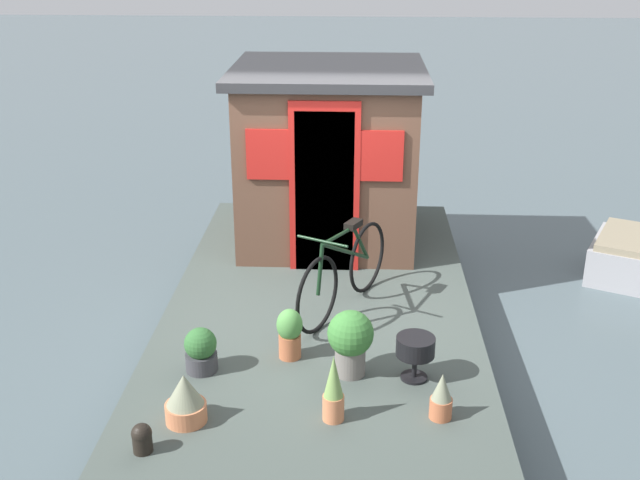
% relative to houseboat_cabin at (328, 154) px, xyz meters
% --- Properties ---
extents(ground_plane, '(60.00, 60.00, 0.00)m').
position_rel_houseboat_cabin_xyz_m(ground_plane, '(-1.63, 0.00, -1.45)').
color(ground_plane, '#4C5B60').
extents(houseboat_deck, '(5.49, 2.94, 0.45)m').
position_rel_houseboat_cabin_xyz_m(houseboat_deck, '(-1.63, 0.00, -1.22)').
color(houseboat_deck, '#424C47').
rests_on(houseboat_deck, ground_plane).
extents(houseboat_cabin, '(2.05, 2.10, 1.98)m').
position_rel_houseboat_cabin_xyz_m(houseboat_cabin, '(0.00, 0.00, 0.00)').
color(houseboat_cabin, brown).
rests_on(houseboat_cabin, houseboat_deck).
extents(bicycle, '(1.51, 0.81, 0.85)m').
position_rel_houseboat_cabin_xyz_m(bicycle, '(-1.85, -0.23, -0.60)').
color(bicycle, black).
rests_on(bicycle, houseboat_deck).
extents(potted_plant_fern, '(0.16, 0.16, 0.54)m').
position_rel_houseboat_cabin_xyz_m(potted_plant_fern, '(-3.62, -0.19, -0.74)').
color(potted_plant_fern, '#C6754C').
rests_on(potted_plant_fern, houseboat_deck).
extents(potted_plant_sage, '(0.37, 0.37, 0.56)m').
position_rel_houseboat_cabin_xyz_m(potted_plant_sage, '(-2.98, -0.30, -0.68)').
color(potted_plant_sage, slate).
rests_on(potted_plant_sage, houseboat_deck).
extents(potted_plant_ivy, '(0.27, 0.27, 0.38)m').
position_rel_houseboat_cabin_xyz_m(potted_plant_ivy, '(-2.99, 0.91, -0.81)').
color(potted_plant_ivy, '#38383D').
rests_on(potted_plant_ivy, houseboat_deck).
extents(potted_plant_thyme, '(0.31, 0.31, 0.39)m').
position_rel_houseboat_cabin_xyz_m(potted_plant_thyme, '(-3.69, 0.89, -0.81)').
color(potted_plant_thyme, '#C6754C').
rests_on(potted_plant_thyme, houseboat_deck).
extents(potted_plant_geranium, '(0.22, 0.22, 0.44)m').
position_rel_houseboat_cabin_xyz_m(potted_plant_geranium, '(-2.75, 0.21, -0.76)').
color(potted_plant_geranium, '#B2603D').
rests_on(potted_plant_geranium, houseboat_deck).
extents(potted_plant_basil, '(0.17, 0.17, 0.37)m').
position_rel_houseboat_cabin_xyz_m(potted_plant_basil, '(-3.56, -0.98, -0.82)').
color(potted_plant_basil, '#B2603D').
rests_on(potted_plant_basil, houseboat_deck).
extents(charcoal_grill, '(0.31, 0.31, 0.37)m').
position_rel_houseboat_cabin_xyz_m(charcoal_grill, '(-3.03, -0.82, -0.72)').
color(charcoal_grill, black).
rests_on(charcoal_grill, houseboat_deck).
extents(mooring_bollard, '(0.14, 0.14, 0.22)m').
position_rel_houseboat_cabin_xyz_m(mooring_bollard, '(-4.06, 1.12, -0.89)').
color(mooring_bollard, black).
rests_on(mooring_bollard, houseboat_deck).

